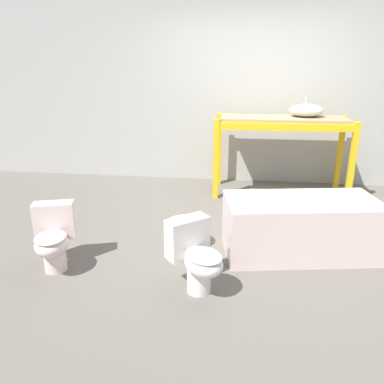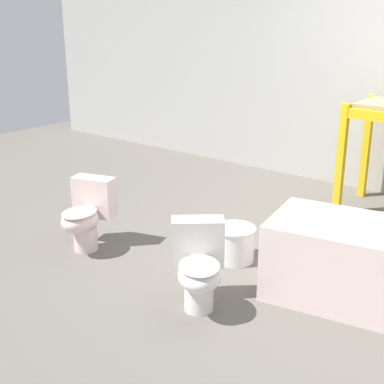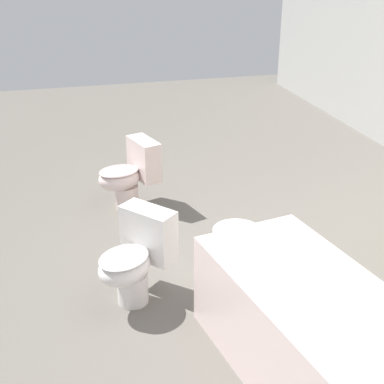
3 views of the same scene
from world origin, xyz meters
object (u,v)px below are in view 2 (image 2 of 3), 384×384
toilet_far (86,213)px  bucket_white (235,243)px  bathtub_main (377,262)px  toilet_near (199,265)px

toilet_far → bucket_white: bearing=10.3°
toilet_far → bucket_white: toilet_far is taller
toilet_far → bucket_white: 1.23m
bathtub_main → toilet_near: (-0.90, -0.74, -0.01)m
bucket_white → toilet_near: bearing=-74.5°
toilet_far → toilet_near: bearing=-24.3°
bathtub_main → bucket_white: 1.12m
toilet_near → bucket_white: size_ratio=1.74×
bucket_white → toilet_far: bearing=-152.7°
bathtub_main → toilet_far: 2.26m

